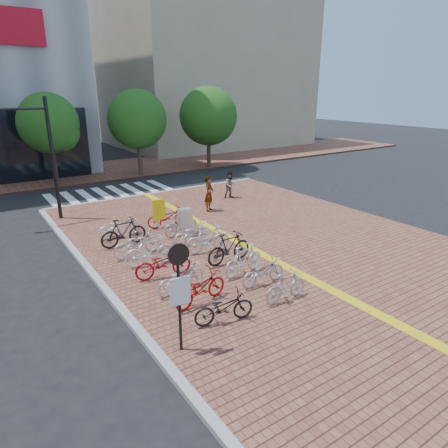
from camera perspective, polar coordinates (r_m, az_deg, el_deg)
ground at (r=14.18m, az=0.83°, el=-7.55°), size 120.00×120.00×0.00m
sidewalk at (r=13.17m, az=25.13°, el=-11.35°), size 14.00×34.00×0.15m
tactile_strip at (r=12.36m, az=22.68°, el=-12.59°), size 0.40×34.00×0.01m
kerb_west at (r=8.88m, az=-2.36°, el=-25.69°), size 0.25×34.00×0.15m
kerb_north at (r=25.44m, az=-9.06°, el=4.42°), size 14.00×0.25×0.15m
far_sidewalk at (r=32.86m, az=-20.63°, el=6.69°), size 70.00×8.00×0.15m
building_beige at (r=49.45m, az=-3.35°, el=21.92°), size 20.00×18.00×18.00m
crosswalk at (r=26.40m, az=-15.84°, el=4.30°), size 7.50×4.00×0.01m
street_trees at (r=30.56m, az=-10.39°, el=14.39°), size 16.20×4.60×6.35m
bike_0 at (r=11.17m, az=-0.03°, el=-11.84°), size 1.81×0.94×0.90m
bike_1 at (r=12.07m, az=-3.40°, el=-9.12°), size 2.00×1.01×1.01m
bike_2 at (r=12.81m, az=-6.19°, el=-7.61°), size 1.87×0.88×0.94m
bike_3 at (r=13.78m, az=-8.70°, el=-5.55°), size 2.03×0.95×1.03m
bike_4 at (r=14.74m, az=-10.51°, el=-3.77°), size 1.95×0.82×1.14m
bike_5 at (r=15.69m, az=-12.33°, el=-2.65°), size 2.05×0.91×1.05m
bike_6 at (r=16.79m, az=-14.17°, el=-1.13°), size 1.97×0.62×1.17m
bike_7 at (r=17.86m, az=-14.76°, el=-0.33°), size 1.84×0.65×0.96m
bike_8 at (r=12.35m, az=8.84°, el=-8.79°), size 1.57×0.45×0.94m
bike_9 at (r=13.24m, az=5.61°, el=-6.80°), size 1.69×0.59×0.89m
bike_10 at (r=13.85m, az=2.83°, el=-5.11°), size 1.84×0.77×1.08m
bike_11 at (r=14.72m, az=0.72°, el=-3.41°), size 1.96×0.67×1.16m
bike_12 at (r=15.66m, az=-2.28°, el=-2.12°), size 1.92×0.79×1.12m
bike_13 at (r=16.54m, az=-4.52°, el=-1.29°), size 1.86×0.78×0.95m
bike_14 at (r=17.56m, az=-6.17°, el=-0.04°), size 1.72×0.61×1.01m
bike_15 at (r=18.69m, az=-8.08°, el=1.02°), size 1.98×0.99×1.00m
pedestrian_a at (r=20.94m, az=-2.15°, el=4.37°), size 0.81×0.78×1.86m
pedestrian_b at (r=23.51m, az=0.92°, el=5.59°), size 0.81×0.66×1.54m
utility_box at (r=17.55m, az=-5.57°, el=0.31°), size 0.56×0.41×1.21m
yellow_sign at (r=16.26m, az=-9.30°, el=1.41°), size 0.53×0.13×1.95m
notice_sign at (r=9.48m, az=-6.40°, el=-8.67°), size 0.53×0.14×2.84m
traffic_light_pole at (r=20.58m, az=-27.33°, el=10.82°), size 3.12×1.20×5.82m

